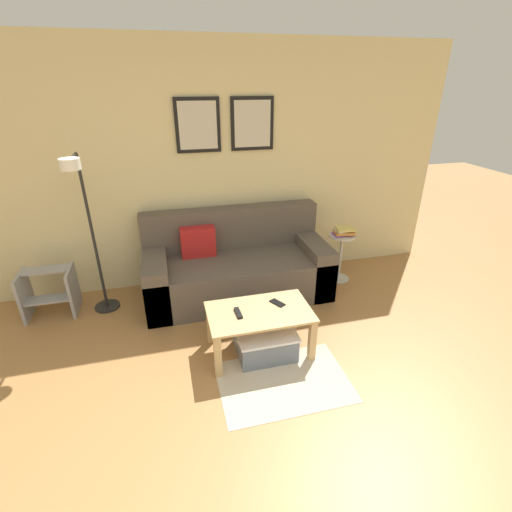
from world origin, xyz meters
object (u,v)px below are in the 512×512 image
object	(u,v)px
book_stack	(344,231)
cell_phone	(277,303)
couch	(236,267)
remote_control	(238,313)
storage_bin	(265,340)
floor_lamp	(87,224)
step_stool	(49,291)
coffee_table	(259,319)
side_table	(341,253)

from	to	relation	value
book_stack	cell_phone	xyz separation A→B (m)	(-1.07, -0.93, -0.20)
couch	remote_control	world-z (taller)	couch
storage_bin	cell_phone	world-z (taller)	cell_phone
floor_lamp	step_stool	world-z (taller)	floor_lamp
cell_phone	coffee_table	bearing A→B (deg)	173.73
cell_phone	step_stool	distance (m)	2.30
couch	book_stack	bearing A→B (deg)	-0.68
floor_lamp	side_table	size ratio (longest dim) A/B	2.82
couch	cell_phone	size ratio (longest dim) A/B	13.86
floor_lamp	cell_phone	size ratio (longest dim) A/B	11.39
side_table	remote_control	bearing A→B (deg)	-144.73
book_stack	coffee_table	bearing A→B (deg)	-141.24
coffee_table	remote_control	distance (m)	0.20
side_table	storage_bin	bearing A→B (deg)	-139.08
coffee_table	couch	bearing A→B (deg)	89.49
side_table	floor_lamp	bearing A→B (deg)	-177.61
couch	cell_phone	distance (m)	0.97
storage_bin	cell_phone	distance (m)	0.34
coffee_table	book_stack	size ratio (longest dim) A/B	3.62
remote_control	cell_phone	world-z (taller)	remote_control
storage_bin	couch	bearing A→B (deg)	91.58
storage_bin	remote_control	bearing A→B (deg)	170.36
cell_phone	book_stack	bearing A→B (deg)	12.13
cell_phone	couch	bearing A→B (deg)	71.47
coffee_table	storage_bin	xyz separation A→B (m)	(0.04, -0.03, -0.21)
couch	coffee_table	size ratio (longest dim) A/B	2.23
coffee_table	storage_bin	bearing A→B (deg)	-41.91
storage_bin	floor_lamp	size ratio (longest dim) A/B	0.32
side_table	cell_phone	distance (m)	1.42
storage_bin	step_stool	world-z (taller)	step_stool
book_stack	remote_control	bearing A→B (deg)	-145.03
storage_bin	remote_control	xyz separation A→B (m)	(-0.22, 0.04, 0.30)
side_table	step_stool	bearing A→B (deg)	178.64
book_stack	cell_phone	bearing A→B (deg)	-139.03
coffee_table	storage_bin	size ratio (longest dim) A/B	1.73
cell_phone	step_stool	bearing A→B (deg)	125.11
book_stack	side_table	bearing A→B (deg)	156.28
storage_bin	cell_phone	size ratio (longest dim) A/B	3.59
couch	side_table	distance (m)	1.23
book_stack	step_stool	distance (m)	3.15
storage_bin	book_stack	world-z (taller)	book_stack
storage_bin	floor_lamp	xyz separation A→B (m)	(-1.41, 0.93, 0.86)
step_stool	storage_bin	bearing A→B (deg)	-30.21
floor_lamp	step_stool	distance (m)	0.91
side_table	remote_control	world-z (taller)	side_table
book_stack	step_stool	bearing A→B (deg)	178.57
couch	book_stack	xyz separation A→B (m)	(1.24, -0.01, 0.30)
coffee_table	step_stool	xyz separation A→B (m)	(-1.88, 1.08, -0.07)
coffee_table	side_table	xyz separation A→B (m)	(1.24, 1.01, 0.01)
storage_bin	book_stack	xyz separation A→B (m)	(1.21, 1.04, 0.49)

